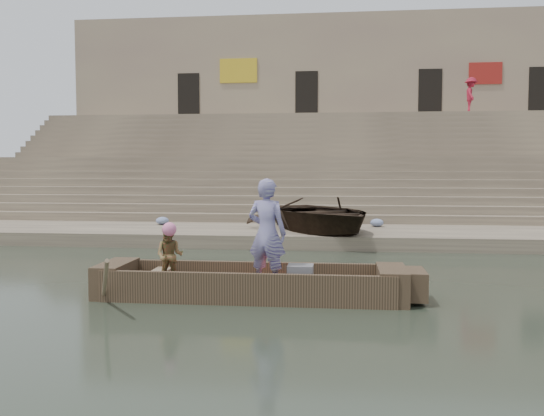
% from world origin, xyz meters
% --- Properties ---
extents(ground, '(120.00, 120.00, 0.00)m').
position_xyz_m(ground, '(0.00, 0.00, 0.00)').
color(ground, '#252E23').
rests_on(ground, ground).
extents(lower_landing, '(32.00, 4.00, 0.40)m').
position_xyz_m(lower_landing, '(0.00, 8.00, 0.20)').
color(lower_landing, gray).
rests_on(lower_landing, ground).
extents(mid_landing, '(32.00, 3.00, 2.80)m').
position_xyz_m(mid_landing, '(0.00, 15.50, 1.40)').
color(mid_landing, gray).
rests_on(mid_landing, ground).
extents(upper_landing, '(32.00, 3.00, 5.20)m').
position_xyz_m(upper_landing, '(0.00, 22.50, 2.60)').
color(upper_landing, gray).
rests_on(upper_landing, ground).
extents(ghat_steps, '(32.00, 11.00, 5.20)m').
position_xyz_m(ghat_steps, '(0.00, 17.19, 1.80)').
color(ghat_steps, gray).
rests_on(ghat_steps, ground).
extents(building_wall, '(32.00, 5.07, 11.20)m').
position_xyz_m(building_wall, '(0.00, 26.50, 5.60)').
color(building_wall, tan).
rests_on(building_wall, ground).
extents(main_rowboat, '(5.00, 1.30, 0.22)m').
position_xyz_m(main_rowboat, '(-1.64, -0.17, 0.11)').
color(main_rowboat, brown).
rests_on(main_rowboat, ground).
extents(rowboat_trim, '(6.04, 2.63, 1.76)m').
position_xyz_m(rowboat_trim, '(-1.43, -0.18, 0.31)').
color(rowboat_trim, brown).
rests_on(rowboat_trim, ground).
extents(standing_man, '(0.82, 0.65, 1.96)m').
position_xyz_m(standing_man, '(-1.31, -0.29, 1.20)').
color(standing_man, navy).
rests_on(standing_man, main_rowboat).
extents(rowing_man, '(0.54, 0.42, 1.09)m').
position_xyz_m(rowing_man, '(-3.11, -0.28, 0.76)').
color(rowing_man, '#297D34').
rests_on(rowing_man, main_rowboat).
extents(television, '(0.46, 0.42, 0.40)m').
position_xyz_m(television, '(-0.73, -0.17, 0.42)').
color(television, slate).
rests_on(television, main_rowboat).
extents(beached_rowboat, '(5.61, 6.20, 1.05)m').
position_xyz_m(beached_rowboat, '(-0.66, 7.58, 0.93)').
color(beached_rowboat, '#2D2116').
rests_on(beached_rowboat, lower_landing).
extents(pedestrian, '(0.81, 1.26, 1.85)m').
position_xyz_m(pedestrian, '(6.75, 21.61, 6.12)').
color(pedestrian, maroon).
rests_on(pedestrian, upper_landing).
extents(cloth_bundles, '(14.70, 1.54, 0.26)m').
position_xyz_m(cloth_bundles, '(0.44, 8.62, 0.53)').
color(cloth_bundles, '#3F5999').
rests_on(cloth_bundles, lower_landing).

